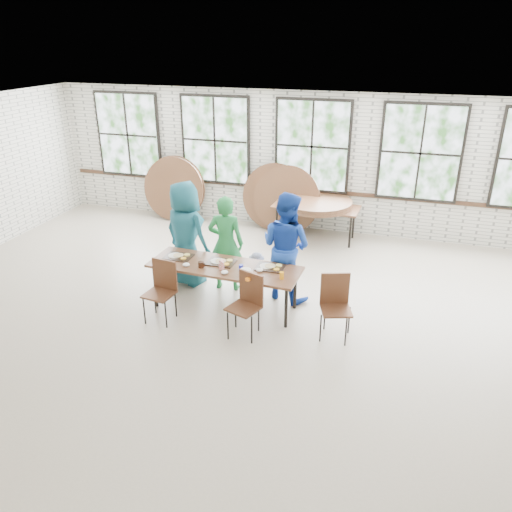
% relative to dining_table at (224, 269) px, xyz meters
% --- Properties ---
extents(room, '(12.00, 12.00, 12.00)m').
position_rel_dining_table_xyz_m(room, '(0.57, 3.88, 1.14)').
color(room, '#B3A18E').
rests_on(room, ground).
extents(dining_table, '(2.43, 0.91, 0.74)m').
position_rel_dining_table_xyz_m(dining_table, '(0.00, 0.00, 0.00)').
color(dining_table, brown).
rests_on(dining_table, ground).
extents(chair_near_left, '(0.47, 0.45, 0.95)m').
position_rel_dining_table_xyz_m(chair_near_left, '(-0.80, -0.58, -0.13)').
color(chair_near_left, '#502D1A').
rests_on(chair_near_left, ground).
extents(chair_near_right, '(0.53, 0.52, 0.95)m').
position_rel_dining_table_xyz_m(chair_near_right, '(0.57, -0.60, -0.13)').
color(chair_near_right, '#502D1A').
rests_on(chair_near_right, ground).
extents(chair_spare, '(0.53, 0.52, 0.95)m').
position_rel_dining_table_xyz_m(chair_spare, '(1.80, -0.26, -0.13)').
color(chair_spare, '#502D1A').
rests_on(chair_spare, ground).
extents(adult_teal, '(1.05, 0.86, 1.84)m').
position_rel_dining_table_xyz_m(adult_teal, '(-0.94, 0.65, 0.23)').
color(adult_teal, navy).
rests_on(adult_teal, ground).
extents(adult_green, '(0.65, 0.47, 1.67)m').
position_rel_dining_table_xyz_m(adult_green, '(-0.21, 0.65, 0.14)').
color(adult_green, '#217C3A').
rests_on(adult_green, ground).
extents(toddler, '(0.49, 0.31, 0.73)m').
position_rel_dining_table_xyz_m(toddler, '(0.33, 0.65, -0.32)').
color(toddler, '#152143').
rests_on(toddler, ground).
extents(adult_blue, '(1.08, 0.97, 1.82)m').
position_rel_dining_table_xyz_m(adult_blue, '(0.83, 0.65, 0.22)').
color(adult_blue, '#163B9E').
rests_on(adult_blue, ground).
extents(storage_table, '(1.83, 0.82, 0.74)m').
position_rel_dining_table_xyz_m(storage_table, '(0.81, 3.34, -0.00)').
color(storage_table, brown).
rests_on(storage_table, ground).
extents(tabletop_clutter, '(2.05, 0.62, 0.11)m').
position_rel_dining_table_xyz_m(tabletop_clutter, '(0.08, -0.03, 0.08)').
color(tabletop_clutter, black).
rests_on(tabletop_clutter, dining_table).
extents(round_tops_stacked, '(1.50, 1.50, 0.13)m').
position_rel_dining_table_xyz_m(round_tops_stacked, '(0.81, 3.34, 0.12)').
color(round_tops_stacked, brown).
rests_on(round_tops_stacked, storage_table).
extents(round_tops_leaning, '(4.22, 0.42, 1.49)m').
position_rel_dining_table_xyz_m(round_tops_leaning, '(-1.32, 3.63, 0.05)').
color(round_tops_leaning, brown).
rests_on(round_tops_leaning, ground).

